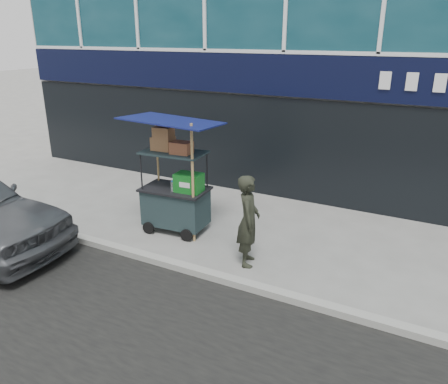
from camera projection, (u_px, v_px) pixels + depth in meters
The scene contains 4 objects.
ground at pixel (195, 267), 7.52m from camera, with size 80.00×80.00×0.00m, color slate.
curb at pixel (189, 269), 7.34m from camera, with size 80.00×0.18×0.12m, color gray.
vendor_cart at pixel (176, 192), 8.64m from camera, with size 1.83×1.35×2.35m.
vendor_man at pixel (248, 221), 7.38m from camera, with size 0.59×0.39×1.61m, color black.
Camera 1 is at (3.55, -5.62, 3.79)m, focal length 35.00 mm.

